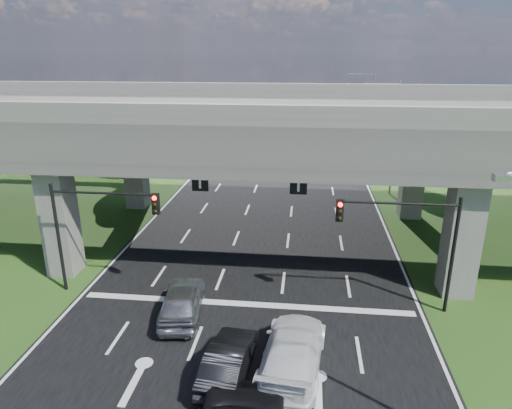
% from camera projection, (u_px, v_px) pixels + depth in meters
% --- Properties ---
extents(ground, '(160.00, 160.00, 0.00)m').
position_uv_depth(ground, '(235.00, 346.00, 20.17)').
color(ground, '#264014').
rests_on(ground, ground).
extents(road, '(18.00, 120.00, 0.03)m').
position_uv_depth(road, '(259.00, 252.00, 29.58)').
color(road, black).
rests_on(road, ground).
extents(overpass, '(80.00, 15.00, 10.00)m').
position_uv_depth(overpass, '(262.00, 125.00, 28.91)').
color(overpass, '#33312E').
rests_on(overpass, ground).
extents(warehouse, '(20.00, 10.00, 4.00)m').
position_uv_depth(warehouse, '(67.00, 141.00, 55.20)').
color(warehouse, '#9E9E99').
rests_on(warehouse, ground).
extents(signal_right, '(5.76, 0.54, 6.00)m').
position_uv_depth(signal_right, '(409.00, 232.00, 21.71)').
color(signal_right, black).
rests_on(signal_right, ground).
extents(signal_left, '(5.76, 0.54, 6.00)m').
position_uv_depth(signal_left, '(95.00, 219.00, 23.36)').
color(signal_left, black).
rests_on(signal_left, ground).
extents(streetlight_far, '(3.38, 0.25, 10.00)m').
position_uv_depth(streetlight_far, '(391.00, 129.00, 39.81)').
color(streetlight_far, gray).
rests_on(streetlight_far, ground).
extents(streetlight_beyond, '(3.38, 0.25, 10.00)m').
position_uv_depth(streetlight_beyond, '(368.00, 107.00, 54.86)').
color(streetlight_beyond, gray).
rests_on(streetlight_beyond, ground).
extents(tree_left_near, '(4.50, 4.50, 7.80)m').
position_uv_depth(tree_left_near, '(134.00, 132.00, 44.56)').
color(tree_left_near, black).
rests_on(tree_left_near, ground).
extents(tree_left_mid, '(3.91, 3.90, 6.76)m').
position_uv_depth(tree_left_mid, '(135.00, 125.00, 52.61)').
color(tree_left_mid, black).
rests_on(tree_left_mid, ground).
extents(tree_left_far, '(4.80, 4.80, 8.32)m').
position_uv_depth(tree_left_far, '(186.00, 109.00, 59.40)').
color(tree_left_far, black).
rests_on(tree_left_far, ground).
extents(tree_right_near, '(4.20, 4.20, 7.28)m').
position_uv_depth(tree_right_near, '(414.00, 137.00, 43.70)').
color(tree_right_near, black).
rests_on(tree_right_near, ground).
extents(tree_right_mid, '(3.91, 3.90, 6.76)m').
position_uv_depth(tree_right_mid, '(426.00, 128.00, 51.01)').
color(tree_right_mid, black).
rests_on(tree_right_mid, ground).
extents(tree_right_far, '(4.50, 4.50, 7.80)m').
position_uv_depth(tree_right_far, '(379.00, 112.00, 58.76)').
color(tree_right_far, black).
rests_on(tree_right_far, ground).
extents(car_silver, '(2.56, 5.06, 1.65)m').
position_uv_depth(car_silver, '(182.00, 300.00, 22.23)').
color(car_silver, '#929599').
rests_on(car_silver, road).
extents(car_dark, '(1.90, 4.54, 1.46)m').
position_uv_depth(car_dark, '(228.00, 360.00, 18.09)').
color(car_dark, black).
rests_on(car_dark, road).
extents(car_white, '(2.97, 6.10, 1.71)m').
position_uv_depth(car_white, '(293.00, 351.00, 18.42)').
color(car_white, white).
rests_on(car_white, road).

